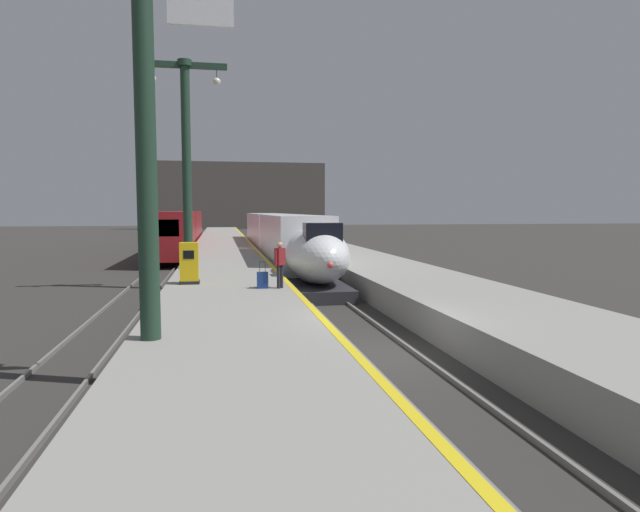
# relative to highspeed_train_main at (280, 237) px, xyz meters

# --- Properties ---
(ground_plane) EXTENTS (260.00, 260.00, 0.00)m
(ground_plane) POSITION_rel_highspeed_train_main_xyz_m (0.00, -25.87, -1.93)
(ground_plane) COLOR #33302D
(platform_left) EXTENTS (4.80, 110.00, 1.05)m
(platform_left) POSITION_rel_highspeed_train_main_xyz_m (-4.05, -1.12, -1.41)
(platform_left) COLOR gray
(platform_left) RESTS_ON ground
(platform_right) EXTENTS (4.80, 110.00, 1.05)m
(platform_right) POSITION_rel_highspeed_train_main_xyz_m (4.05, -1.12, -1.41)
(platform_right) COLOR gray
(platform_right) RESTS_ON ground
(platform_left_safety_stripe) EXTENTS (0.20, 107.80, 0.01)m
(platform_left_safety_stripe) POSITION_rel_highspeed_train_main_xyz_m (-1.77, -1.12, -0.88)
(platform_left_safety_stripe) COLOR yellow
(platform_left_safety_stripe) RESTS_ON platform_left
(rail_main_left) EXTENTS (0.08, 110.00, 0.12)m
(rail_main_left) POSITION_rel_highspeed_train_main_xyz_m (-0.75, 1.63, -1.87)
(rail_main_left) COLOR slate
(rail_main_left) RESTS_ON ground
(rail_main_right) EXTENTS (0.08, 110.00, 0.12)m
(rail_main_right) POSITION_rel_highspeed_train_main_xyz_m (0.75, 1.63, -1.87)
(rail_main_right) COLOR slate
(rail_main_right) RESTS_ON ground
(rail_secondary_left) EXTENTS (0.08, 110.00, 0.12)m
(rail_secondary_left) POSITION_rel_highspeed_train_main_xyz_m (-8.85, 1.63, -1.87)
(rail_secondary_left) COLOR slate
(rail_secondary_left) RESTS_ON ground
(rail_secondary_right) EXTENTS (0.08, 110.00, 0.12)m
(rail_secondary_right) POSITION_rel_highspeed_train_main_xyz_m (-7.35, 1.63, -1.87)
(rail_secondary_right) COLOR slate
(rail_secondary_right) RESTS_ON ground
(highspeed_train_main) EXTENTS (2.92, 37.63, 3.60)m
(highspeed_train_main) POSITION_rel_highspeed_train_main_xyz_m (0.00, 0.00, 0.00)
(highspeed_train_main) COLOR silver
(highspeed_train_main) RESTS_ON ground
(regional_train_adjacent) EXTENTS (2.85, 36.60, 3.80)m
(regional_train_adjacent) POSITION_rel_highspeed_train_main_xyz_m (-8.10, 14.72, 0.20)
(regional_train_adjacent) COLOR maroon
(regional_train_adjacent) RESTS_ON ground
(station_column_near) EXTENTS (4.00, 0.68, 8.82)m
(station_column_near) POSITION_rel_highspeed_train_main_xyz_m (-5.84, -27.36, 4.55)
(station_column_near) COLOR #1E3828
(station_column_near) RESTS_ON platform_left
(station_column_mid) EXTENTS (4.00, 0.68, 9.99)m
(station_column_mid) POSITION_rel_highspeed_train_main_xyz_m (-5.90, -12.38, 5.07)
(station_column_mid) COLOR #1E3828
(station_column_mid) RESTS_ON platform_left
(passenger_near_edge) EXTENTS (0.42, 0.43, 1.69)m
(passenger_near_edge) POSITION_rel_highspeed_train_main_xyz_m (-2.23, -20.06, 0.11)
(passenger_near_edge) COLOR #23232D
(passenger_near_edge) RESTS_ON platform_left
(rolling_suitcase) EXTENTS (0.40, 0.22, 0.98)m
(rolling_suitcase) POSITION_rel_highspeed_train_main_xyz_m (-2.87, -20.00, -0.58)
(rolling_suitcase) COLOR navy
(rolling_suitcase) RESTS_ON platform_left
(ticket_machine_yellow) EXTENTS (0.76, 0.62, 1.60)m
(ticket_machine_yellow) POSITION_rel_highspeed_train_main_xyz_m (-5.55, -18.22, -0.14)
(ticket_machine_yellow) COLOR yellow
(ticket_machine_yellow) RESTS_ON platform_left
(terminus_back_wall) EXTENTS (36.00, 2.00, 14.00)m
(terminus_back_wall) POSITION_rel_highspeed_train_main_xyz_m (0.00, 76.13, 5.07)
(terminus_back_wall) COLOR #4C4742
(terminus_back_wall) RESTS_ON ground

